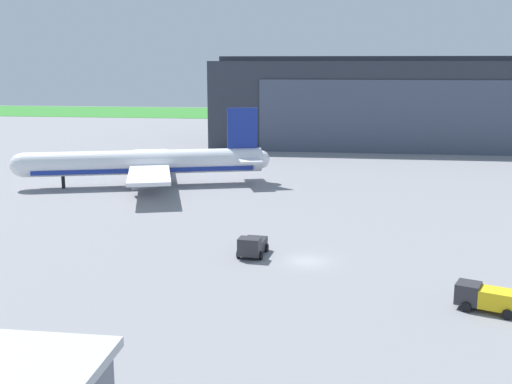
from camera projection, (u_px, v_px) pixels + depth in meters
name	position (u px, v px, depth m)	size (l,w,h in m)	color
ground_plane	(307.00, 261.00, 62.59)	(440.00, 440.00, 0.00)	gray
grass_field_strip	(333.00, 114.00, 246.04)	(440.00, 56.00, 0.08)	#358430
maintenance_hangar	(422.00, 102.00, 152.82)	(99.70, 38.05, 21.36)	#2D333D
airliner_far_left	(145.00, 163.00, 100.58)	(39.87, 34.48, 12.50)	white
fuel_bowser	(488.00, 298.00, 49.73)	(5.53, 3.72, 2.09)	#2D2D33
baggage_tug	(252.00, 245.00, 64.19)	(2.97, 4.77, 2.22)	#2D2D33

